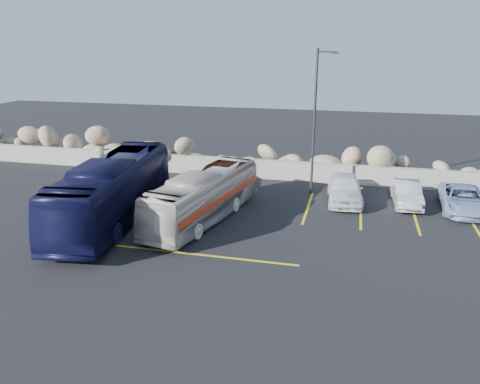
% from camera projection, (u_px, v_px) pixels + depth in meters
% --- Properties ---
extents(ground, '(90.00, 90.00, 0.00)m').
position_uv_depth(ground, '(223.00, 260.00, 18.59)').
color(ground, black).
rests_on(ground, ground).
extents(seawall, '(60.00, 0.40, 1.20)m').
position_uv_depth(seawall, '(276.00, 170.00, 29.50)').
color(seawall, gray).
rests_on(seawall, ground).
extents(riprap_pile, '(54.00, 2.80, 2.60)m').
position_uv_depth(riprap_pile, '(279.00, 155.00, 30.40)').
color(riprap_pile, '#877659').
rests_on(riprap_pile, ground).
extents(parking_lines, '(18.16, 9.36, 0.01)m').
position_uv_depth(parking_lines, '(347.00, 221.00, 22.66)').
color(parking_lines, yellow).
rests_on(parking_lines, ground).
extents(lamppost, '(1.14, 0.18, 8.00)m').
position_uv_depth(lamppost, '(315.00, 119.00, 25.48)').
color(lamppost, '#2F2D2A').
rests_on(lamppost, ground).
extents(vintage_bus, '(3.53, 8.76, 2.38)m').
position_uv_depth(vintage_bus, '(204.00, 196.00, 22.51)').
color(vintage_bus, beige).
rests_on(vintage_bus, ground).
extents(tour_coach, '(3.88, 11.04, 3.01)m').
position_uv_depth(tour_coach, '(114.00, 190.00, 22.43)').
color(tour_coach, black).
rests_on(tour_coach, ground).
extents(car_a, '(2.13, 4.55, 1.51)m').
position_uv_depth(car_a, '(345.00, 188.00, 25.18)').
color(car_a, white).
rests_on(car_a, ground).
extents(car_b, '(1.48, 3.83, 1.25)m').
position_uv_depth(car_b, '(407.00, 193.00, 24.76)').
color(car_b, silver).
rests_on(car_b, ground).
extents(car_d, '(2.22, 4.56, 1.25)m').
position_uv_depth(car_d, '(463.00, 199.00, 23.85)').
color(car_d, '#8DA1C7').
rests_on(car_d, ground).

